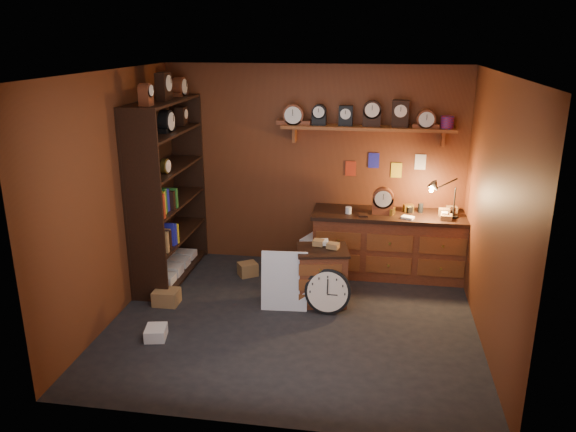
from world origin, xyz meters
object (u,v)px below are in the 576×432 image
at_px(low_cabinet, 322,273).
at_px(big_round_clock, 328,291).
at_px(workbench, 389,241).
at_px(shelving_unit, 165,184).

distance_m(low_cabinet, big_round_clock, 0.29).
bearing_deg(low_cabinet, big_round_clock, -80.74).
bearing_deg(big_round_clock, workbench, 60.09).
height_order(workbench, big_round_clock, workbench).
distance_m(shelving_unit, workbench, 2.99).
bearing_deg(low_cabinet, workbench, 40.04).
xyz_separation_m(shelving_unit, big_round_clock, (2.15, -0.71, -0.99)).
distance_m(shelving_unit, big_round_clock, 2.47).
xyz_separation_m(workbench, low_cabinet, (-0.79, -0.95, -0.10)).
bearing_deg(big_round_clock, low_cabinet, 109.62).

